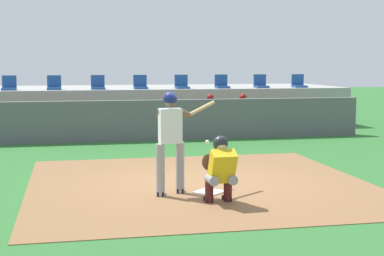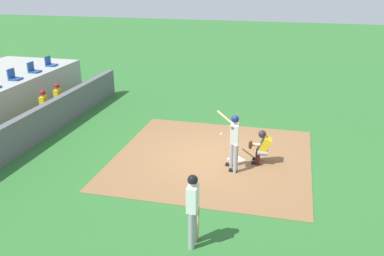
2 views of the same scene
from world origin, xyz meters
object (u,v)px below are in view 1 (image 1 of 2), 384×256
dugout_player_1 (211,114)px  dugout_player_2 (244,113)px  stadium_seat_3 (98,85)px  stadium_seat_7 (261,84)px  batter_at_plate (172,136)px  stadium_seat_8 (299,84)px  home_plate (209,192)px  stadium_seat_4 (140,85)px  stadium_seat_6 (222,84)px  catcher_crouched (220,167)px  stadium_seat_2 (54,86)px  stadium_seat_5 (182,85)px  stadium_seat_1 (9,86)px

dugout_player_1 → dugout_player_2: 1.09m
stadium_seat_3 → stadium_seat_7: 5.78m
batter_at_plate → stadium_seat_8: 12.05m
stadium_seat_8 → home_plate: bearing=-119.6°
batter_at_plate → stadium_seat_4: 10.20m
dugout_player_1 → stadium_seat_6: (0.88, 2.03, 0.86)m
catcher_crouched → stadium_seat_6: (2.90, 10.97, 0.93)m
batter_at_plate → stadium_seat_2: bearing=102.3°
home_plate → stadium_seat_6: size_ratio=0.92×
dugout_player_1 → stadium_seat_7: bearing=41.2°
dugout_player_2 → stadium_seat_2: size_ratio=2.71×
stadium_seat_4 → stadium_seat_7: bearing=0.0°
dugout_player_2 → stadium_seat_3: stadium_seat_3 is taller
home_plate → batter_at_plate: 1.22m
catcher_crouched → dugout_player_1: size_ratio=1.30×
dugout_player_1 → stadium_seat_2: 5.38m
home_plate → stadium_seat_5: (1.44, 10.18, 1.51)m
dugout_player_2 → stadium_seat_3: size_ratio=2.71×
home_plate → dugout_player_1: bearing=76.1°
catcher_crouched → stadium_seat_5: stadium_seat_5 is taller
stadium_seat_3 → stadium_seat_6: size_ratio=1.00×
catcher_crouched → stadium_seat_5: size_ratio=3.53×
home_plate → stadium_seat_8: bearing=60.4°
stadium_seat_7 → batter_at_plate: bearing=-116.2°
dugout_player_2 → stadium_seat_2: stadium_seat_2 is taller
stadium_seat_3 → stadium_seat_8: bearing=0.0°
stadium_seat_1 → stadium_seat_7: bearing=0.0°
home_plate → stadium_seat_6: stadium_seat_6 is taller
stadium_seat_6 → stadium_seat_3: bearing=180.0°
dugout_player_2 → stadium_seat_7: size_ratio=2.71×
home_plate → stadium_seat_5: 10.39m
catcher_crouched → stadium_seat_4: (0.01, 10.97, 0.93)m
catcher_crouched → stadium_seat_3: 11.10m
catcher_crouched → stadium_seat_5: (1.46, 10.97, 0.93)m
batter_at_plate → stadium_seat_7: (5.01, 10.17, 0.50)m
stadium_seat_6 → home_plate: bearing=-105.8°
batter_at_plate → stadium_seat_7: stadium_seat_7 is taller
catcher_crouched → dugout_player_1: bearing=77.2°
dugout_player_1 → stadium_seat_7: 3.20m
stadium_seat_2 → stadium_seat_8: 8.67m
dugout_player_2 → stadium_seat_8: 3.47m
stadium_seat_7 → home_plate: bearing=-113.1°
dugout_player_1 → stadium_seat_3: bearing=149.5°
dugout_player_1 → stadium_seat_7: stadium_seat_7 is taller
batter_at_plate → stadium_seat_1: bearing=109.8°
home_plate → stadium_seat_8: size_ratio=0.92×
stadium_seat_4 → stadium_seat_8: size_ratio=1.00×
stadium_seat_5 → dugout_player_1: bearing=-74.4°
stadium_seat_4 → stadium_seat_7: (4.33, 0.00, 0.00)m
stadium_seat_6 → batter_at_plate: bearing=-109.3°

